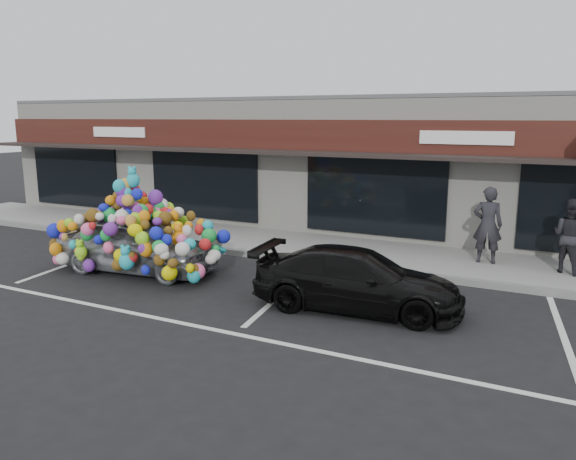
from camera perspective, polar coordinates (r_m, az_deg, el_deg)
The scene contains 12 objects.
ground at distance 13.42m, azimuth -11.49°, elevation -4.76°, with size 90.00×90.00×0.00m, color black.
shop_building at distance 20.23m, azimuth 3.35°, elevation 7.10°, with size 24.00×7.20×4.31m.
sidewalk at distance 16.61m, azimuth -2.92°, elevation -1.15°, with size 26.00×3.00×0.15m, color gray.
kerb at distance 15.36m, azimuth -5.71°, elevation -2.23°, with size 26.00×0.18×0.16m, color slate.
parking_stripe_left at distance 15.69m, azimuth -20.25°, elevation -2.87°, with size 0.12×4.40×0.01m, color silver.
parking_stripe_mid at distance 12.10m, azimuth -0.38°, elevation -6.29°, with size 0.12×4.40×0.01m, color silver.
parking_stripe_right at distance 10.88m, azimuth 26.18°, elevation -9.60°, with size 0.12×4.40×0.01m, color silver.
lane_line at distance 10.52m, azimuth -10.70°, elevation -9.28°, with size 14.00×0.12×0.01m, color silver.
toy_car at distance 13.95m, azimuth -15.14°, elevation -0.74°, with size 2.91×4.42×2.48m.
black_sedan at distance 10.98m, azimuth 7.03°, elevation -5.05°, with size 4.06×1.65×1.18m, color black.
pedestrian_a at distance 14.53m, azimuth 19.62°, elevation 0.49°, with size 0.69×0.45×1.89m, color black.
pedestrian_b at distance 14.36m, azimuth 26.79°, elevation -0.54°, with size 0.84×0.65×1.73m, color black.
Camera 1 is at (8.11, -10.03, 3.69)m, focal length 35.00 mm.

